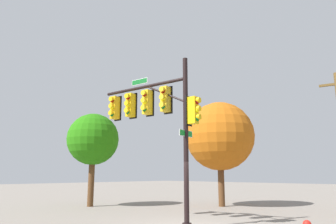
# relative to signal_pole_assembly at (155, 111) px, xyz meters

# --- Properties ---
(signal_pole_assembly) EXTENTS (5.23, 1.40, 6.82)m
(signal_pole_assembly) POSITION_rel_signal_pole_assembly_xyz_m (0.00, 0.00, 0.00)
(signal_pole_assembly) COLOR black
(signal_pole_assembly) RESTS_ON ground_plane
(tree_near) EXTENTS (3.38, 3.38, 5.99)m
(tree_near) POSITION_rel_signal_pole_assembly_xyz_m (8.26, -2.16, -0.45)
(tree_near) COLOR #52331C
(tree_near) RESTS_ON ground_plane
(tree_mid) EXTENTS (4.51, 4.51, 6.76)m
(tree_mid) POSITION_rel_signal_pole_assembly_xyz_m (2.24, -8.01, -0.23)
(tree_mid) COLOR #53331B
(tree_mid) RESTS_ON ground_plane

